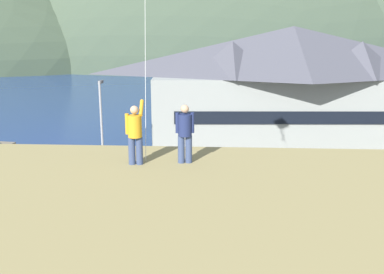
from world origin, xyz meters
The scene contains 14 objects.
ground_plane centered at (0.00, 0.00, 0.00)m, with size 600.00×600.00×0.00m, color #66604C.
parking_lot_pad centered at (0.00, 5.00, 0.05)m, with size 40.00×20.00×0.10m, color gray.
bay_water centered at (0.00, 60.00, 0.01)m, with size 360.00×84.00×0.03m, color navy.
far_hill_east_peak centered at (5.40, 111.95, 0.00)m, with size 133.10×56.41×69.86m, color #42513D.
harbor_lodge centered at (10.09, 21.72, 6.09)m, with size 27.66×12.18×11.46m.
storage_shed_waterside centered at (1.99, 23.77, 2.31)m, with size 5.87×5.40×4.44m.
wharf_dock centered at (0.84, 33.32, 0.35)m, with size 3.20×11.22×0.70m.
moored_boat_wharfside centered at (-2.39, 30.76, 0.72)m, with size 1.87×5.76×2.16m.
parked_car_corner_spot centered at (9.44, 7.43, 1.06)m, with size 4.32×2.29×1.82m.
parked_car_mid_row_center centered at (-2.70, 6.93, 1.06)m, with size 4.33×2.32×1.82m.
parked_car_lone_by_shed centered at (3.82, 1.02, 1.06)m, with size 4.21×2.08×1.82m.
parking_light_pole centered at (-5.22, 10.55, 4.41)m, with size 0.24×0.78×7.53m.
person_kite_flyer centered at (0.70, -7.66, 8.29)m, with size 0.51×0.67×1.86m.
person_companion centered at (2.13, -7.44, 8.27)m, with size 0.55×0.40×1.74m.
Camera 1 is at (3.03, -19.78, 11.19)m, focal length 40.75 mm.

